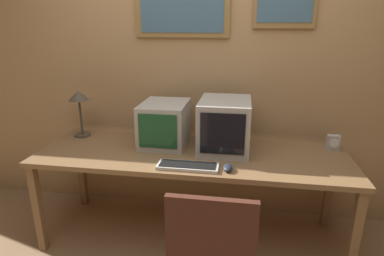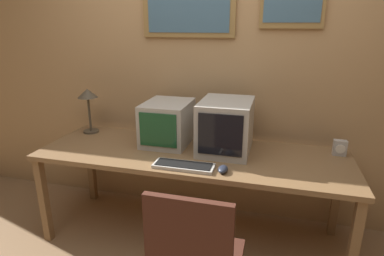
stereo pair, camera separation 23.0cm
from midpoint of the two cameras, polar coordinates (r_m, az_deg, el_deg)
name	(u,v)px [view 2 (the right image)]	position (r m, az deg, el deg)	size (l,w,h in m)	color
wall_back	(208,66)	(2.71, 5.33, 10.93)	(8.00, 0.08, 2.60)	tan
desk	(192,160)	(2.41, 2.75, -5.79)	(2.28, 0.76, 0.73)	olive
monitor_left	(168,123)	(2.52, -1.76, 0.91)	(0.35, 0.44, 0.33)	#B7B2A8
monitor_right	(226,126)	(2.39, 8.78, 0.32)	(0.37, 0.47, 0.38)	#B7B2A8
keyboard_main	(184,166)	(2.14, 1.62, -6.78)	(0.41, 0.14, 0.03)	beige
mouse_near_keyboard	(223,169)	(2.09, 8.69, -7.32)	(0.06, 0.11, 0.04)	#282D3D
desk_clock	(340,148)	(2.60, 27.15, -3.20)	(0.09, 0.06, 0.11)	#B7B2AD
desk_lamp	(88,99)	(2.85, -15.84, 5.02)	(0.17, 0.17, 0.39)	#4C4233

